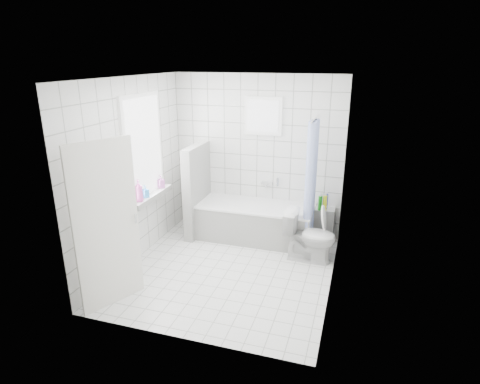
% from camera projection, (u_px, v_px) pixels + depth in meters
% --- Properties ---
extents(ground, '(3.00, 3.00, 0.00)m').
position_uv_depth(ground, '(228.00, 270.00, 5.61)').
color(ground, white).
rests_on(ground, ground).
extents(ceiling, '(3.00, 3.00, 0.00)m').
position_uv_depth(ceiling, '(226.00, 78.00, 4.78)').
color(ceiling, white).
rests_on(ceiling, ground).
extents(wall_back, '(2.80, 0.02, 2.60)m').
position_uv_depth(wall_back, '(257.00, 156.00, 6.55)').
color(wall_back, white).
rests_on(wall_back, ground).
extents(wall_front, '(2.80, 0.02, 2.60)m').
position_uv_depth(wall_front, '(177.00, 226.00, 3.84)').
color(wall_front, white).
rests_on(wall_front, ground).
extents(wall_left, '(0.02, 3.00, 2.60)m').
position_uv_depth(wall_left, '(132.00, 173.00, 5.59)').
color(wall_left, white).
rests_on(wall_left, ground).
extents(wall_right, '(0.02, 3.00, 2.60)m').
position_uv_depth(wall_right, '(338.00, 192.00, 4.80)').
color(wall_right, white).
rests_on(wall_right, ground).
extents(window_left, '(0.01, 0.90, 1.40)m').
position_uv_depth(window_left, '(145.00, 147.00, 5.75)').
color(window_left, white).
rests_on(window_left, wall_left).
extents(window_back, '(0.50, 0.01, 0.50)m').
position_uv_depth(window_back, '(263.00, 116.00, 6.27)').
color(window_back, white).
rests_on(window_back, wall_back).
extents(window_sill, '(0.18, 1.02, 0.08)m').
position_uv_depth(window_sill, '(151.00, 196.00, 5.97)').
color(window_sill, white).
rests_on(window_sill, wall_left).
extents(door, '(0.38, 0.74, 2.00)m').
position_uv_depth(door, '(107.00, 226.00, 4.58)').
color(door, silver).
rests_on(door, ground).
extents(bathtub, '(1.84, 0.77, 0.58)m').
position_uv_depth(bathtub, '(255.00, 222.00, 6.51)').
color(bathtub, white).
rests_on(bathtub, ground).
extents(partition_wall, '(0.15, 0.85, 1.50)m').
position_uv_depth(partition_wall, '(197.00, 190.00, 6.60)').
color(partition_wall, white).
rests_on(partition_wall, ground).
extents(tiled_ledge, '(0.40, 0.24, 0.55)m').
position_uv_depth(tiled_ledge, '(321.00, 224.00, 6.46)').
color(tiled_ledge, white).
rests_on(tiled_ledge, ground).
extents(toilet, '(0.75, 0.45, 0.75)m').
position_uv_depth(toilet, '(310.00, 236.00, 5.79)').
color(toilet, white).
rests_on(toilet, ground).
extents(curtain_rod, '(0.02, 0.80, 0.02)m').
position_uv_depth(curtain_rod, '(315.00, 119.00, 5.70)').
color(curtain_rod, silver).
rests_on(curtain_rod, wall_back).
extents(shower_curtain, '(0.14, 0.48, 1.78)m').
position_uv_depth(shower_curtain, '(310.00, 182.00, 5.87)').
color(shower_curtain, '#425AC4').
rests_on(shower_curtain, curtain_rod).
extents(tub_faucet, '(0.18, 0.06, 0.06)m').
position_uv_depth(tub_faucet, '(267.00, 183.00, 6.61)').
color(tub_faucet, silver).
rests_on(tub_faucet, wall_back).
extents(sill_bottles, '(0.16, 0.79, 0.31)m').
position_uv_depth(sill_bottles, '(145.00, 189.00, 5.77)').
color(sill_bottles, '#37A7F9').
rests_on(sill_bottles, window_sill).
extents(ledge_bottles, '(0.14, 0.16, 0.24)m').
position_uv_depth(ledge_bottles, '(324.00, 202.00, 6.28)').
color(ledge_bottles, '#F6FF1A').
rests_on(ledge_bottles, tiled_ledge).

